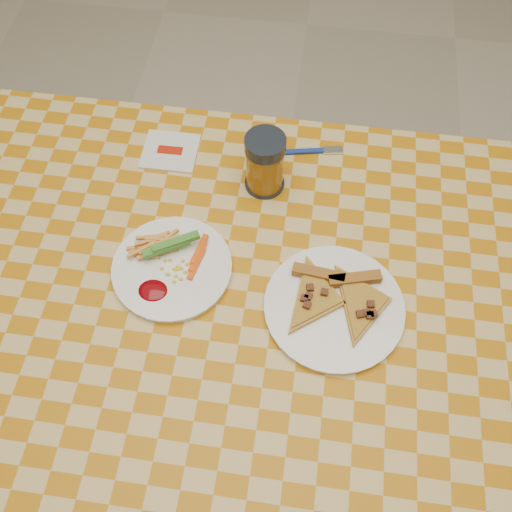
# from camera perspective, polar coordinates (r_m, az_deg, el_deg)

# --- Properties ---
(ground) EXTENTS (8.00, 8.00, 0.00)m
(ground) POSITION_cam_1_polar(r_m,az_deg,el_deg) (1.75, -0.54, -14.99)
(ground) COLOR beige
(ground) RESTS_ON ground
(table) EXTENTS (1.28, 0.88, 0.76)m
(table) POSITION_cam_1_polar(r_m,az_deg,el_deg) (1.11, -0.83, -5.29)
(table) COLOR white
(table) RESTS_ON ground
(plate_left) EXTENTS (0.27, 0.27, 0.01)m
(plate_left) POSITION_cam_1_polar(r_m,az_deg,el_deg) (1.07, -8.37, -1.25)
(plate_left) COLOR white
(plate_left) RESTS_ON table
(plate_right) EXTENTS (0.31, 0.31, 0.01)m
(plate_right) POSITION_cam_1_polar(r_m,az_deg,el_deg) (1.03, 7.79, -5.16)
(plate_right) COLOR white
(plate_right) RESTS_ON table
(fries_veggies) EXTENTS (0.16, 0.15, 0.04)m
(fries_veggies) POSITION_cam_1_polar(r_m,az_deg,el_deg) (1.07, -8.77, -0.09)
(fries_veggies) COLOR #E9A84A
(fries_veggies) RESTS_ON plate_left
(pizza_slices) EXTENTS (0.23, 0.21, 0.02)m
(pizza_slices) POSITION_cam_1_polar(r_m,az_deg,el_deg) (1.03, 8.07, -4.12)
(pizza_slices) COLOR gold
(pizza_slices) RESTS_ON plate_right
(drink_glass) EXTENTS (0.08, 0.08, 0.13)m
(drink_glass) POSITION_cam_1_polar(r_m,az_deg,el_deg) (1.13, 0.90, 9.25)
(drink_glass) COLOR black
(drink_glass) RESTS_ON table
(napkin) EXTENTS (0.12, 0.11, 0.01)m
(napkin) POSITION_cam_1_polar(r_m,az_deg,el_deg) (1.25, -8.58, 10.34)
(napkin) COLOR silver
(napkin) RESTS_ON table
(fork) EXTENTS (0.13, 0.04, 0.01)m
(fork) POSITION_cam_1_polar(r_m,az_deg,el_deg) (1.24, 5.63, 10.41)
(fork) COLOR navy
(fork) RESTS_ON table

